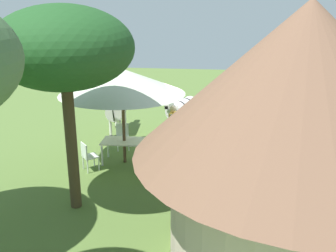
{
  "coord_description": "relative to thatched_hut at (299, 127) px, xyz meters",
  "views": [
    {
      "loc": [
        -0.87,
        12.46,
        4.83
      ],
      "look_at": [
        0.7,
        0.48,
        1.0
      ],
      "focal_mm": 40.42,
      "sensor_mm": 36.0,
      "label": 1
    }
  ],
  "objects": [
    {
      "name": "standing_watcher",
      "position": [
        1.18,
        -6.87,
        -1.82
      ],
      "size": [
        0.42,
        0.5,
        1.64
      ],
      "rotation": [
        0.0,
        0.0,
        -0.96
      ],
      "color": "black",
      "rests_on": "ground_plane"
    },
    {
      "name": "guest_beside_umbrella",
      "position": [
        2.92,
        -5.76,
        -1.83
      ],
      "size": [
        0.25,
        0.58,
        1.61
      ],
      "rotation": [
        0.0,
        0.0,
        4.6
      ],
      "color": "black",
      "rests_on": "ground_plane"
    },
    {
      "name": "zebra_toward_hut",
      "position": [
        5.34,
        -7.55,
        -1.84
      ],
      "size": [
        0.78,
        2.22,
        1.5
      ],
      "rotation": [
        0.0,
        0.0,
        3.22
      ],
      "color": "silver",
      "rests_on": "ground_plane"
    },
    {
      "name": "thatched_hut",
      "position": [
        0.0,
        0.0,
        0.0
      ],
      "size": [
        5.91,
        5.91,
        4.98
      ],
      "rotation": [
        0.0,
        0.0,
        5.78
      ],
      "color": "beige",
      "rests_on": "ground_plane"
    },
    {
      "name": "ground_plane",
      "position": [
        2.34,
        -5.86,
        -2.8
      ],
      "size": [
        36.0,
        36.0,
        0.0
      ],
      "primitive_type": "plane",
      "color": "#557033"
    },
    {
      "name": "patio_chair_near_hut",
      "position": [
        4.69,
        -5.68,
        -2.28
      ],
      "size": [
        0.54,
        0.53,
        0.9
      ],
      "rotation": [
        0.0,
        0.0,
        0.29
      ],
      "color": "white",
      "rests_on": "ground_plane"
    },
    {
      "name": "zebra_nearest_camera",
      "position": [
        2.82,
        -7.77,
        -1.83
      ],
      "size": [
        1.2,
        2.06,
        1.51
      ],
      "rotation": [
        0.0,
        0.0,
        5.89
      ],
      "color": "silver",
      "rests_on": "ground_plane"
    },
    {
      "name": "acacia_tree_behind_hut",
      "position": [
        4.88,
        -1.56,
        1.13
      ],
      "size": [
        3.18,
        3.18,
        4.91
      ],
      "color": "#413621",
      "rests_on": "ground_plane"
    },
    {
      "name": "striped_lounge_chair",
      "position": [
        1.08,
        -5.34,
        -2.54
      ],
      "size": [
        0.95,
        0.89,
        0.66
      ],
      "rotation": [
        0.0,
        0.0,
        0.94
      ],
      "color": "#CE5545",
      "rests_on": "ground_plane"
    },
    {
      "name": "patio_dining_table",
      "position": [
        4.34,
        -4.49,
        -2.14
      ],
      "size": [
        1.43,
        0.88,
        0.74
      ],
      "rotation": [
        0.0,
        0.0,
        0.03
      ],
      "color": "silver",
      "rests_on": "ground_plane"
    },
    {
      "name": "patio_chair_near_lawn",
      "position": [
        3.17,
        -4.07,
        -2.28
      ],
      "size": [
        0.55,
        0.56,
        0.9
      ],
      "rotation": [
        0.0,
        0.0,
        -1.92
      ],
      "color": "silver",
      "rests_on": "ground_plane"
    },
    {
      "name": "shade_umbrella",
      "position": [
        4.34,
        -4.49,
        -0.14
      ],
      "size": [
        3.88,
        3.88,
        3.05
      ],
      "color": "#4E3825",
      "rests_on": "ground_plane"
    },
    {
      "name": "guest_behind_table",
      "position": [
        2.94,
        -3.12,
        -1.79
      ],
      "size": [
        0.43,
        0.51,
        1.67
      ],
      "rotation": [
        0.0,
        0.0,
        0.98
      ],
      "color": "black",
      "rests_on": "ground_plane"
    },
    {
      "name": "zebra_by_umbrella",
      "position": [
        -0.38,
        -7.81,
        -1.75
      ],
      "size": [
        1.23,
        2.19,
        1.59
      ],
      "rotation": [
        0.0,
        0.0,
        2.79
      ],
      "color": "silver",
      "rests_on": "ground_plane"
    },
    {
      "name": "patio_chair_east_end",
      "position": [
        5.29,
        -3.7,
        -2.28
      ],
      "size": [
        0.6,
        0.61,
        0.9
      ],
      "rotation": [
        0.0,
        0.0,
        -4.02
      ],
      "color": "silver",
      "rests_on": "ground_plane"
    }
  ]
}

